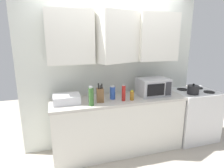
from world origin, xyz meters
TOP-DOWN VIEW (x-y plane):
  - wall_back_with_cabinets at (0.00, -0.07)m, footprint 2.96×0.54m
  - counter_run at (0.00, -0.30)m, footprint 2.09×0.63m
  - stove_range at (1.43, -0.32)m, footprint 0.76×0.64m
  - kettle at (1.26, -0.46)m, footprint 0.19×0.19m
  - microwave at (0.59, -0.31)m, footprint 0.48×0.37m
  - dish_rack at (-0.79, -0.30)m, footprint 0.38×0.30m
  - knife_block at (-0.32, -0.39)m, footprint 0.11×0.13m
  - bottle_amber_vinegar at (0.16, -0.46)m, footprint 0.06×0.06m
  - bottle_green_oil at (-0.47, -0.51)m, footprint 0.07×0.07m
  - bottle_red_sauce at (0.03, -0.44)m, footprint 0.06×0.06m
  - bottle_blue_cleaner at (-0.10, -0.32)m, footprint 0.08×0.08m

SIDE VIEW (x-z plane):
  - counter_run at x=0.00m, z-range 0.00..0.90m
  - stove_range at x=1.43m, z-range 0.00..0.91m
  - dish_rack at x=-0.79m, z-range 0.90..1.02m
  - bottle_amber_vinegar at x=0.16m, z-range 0.89..1.05m
  - kettle at x=1.26m, z-range 0.89..1.06m
  - bottle_blue_cleaner at x=-0.10m, z-range 0.90..1.11m
  - knife_block at x=-0.32m, z-range 0.86..1.15m
  - bottle_red_sauce at x=0.03m, z-range 0.89..1.14m
  - bottle_green_oil at x=-0.47m, z-range 0.90..1.18m
  - microwave at x=0.59m, z-range 0.90..1.18m
  - wall_back_with_cabinets at x=0.00m, z-range 0.27..2.87m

